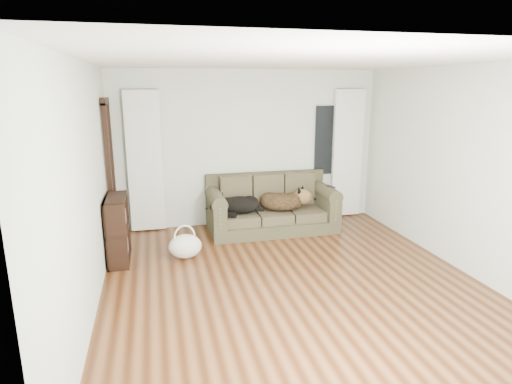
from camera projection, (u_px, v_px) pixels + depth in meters
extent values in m
plane|color=#3B1D0C|center=(293.00, 283.00, 5.20)|extent=(5.00, 5.00, 0.00)
plane|color=white|center=(298.00, 60.00, 4.57)|extent=(5.00, 5.00, 0.00)
cube|color=silver|center=(248.00, 148.00, 7.24)|extent=(4.50, 0.04, 2.60)
cube|color=silver|center=(87.00, 190.00, 4.37)|extent=(0.04, 5.00, 2.60)
cube|color=silver|center=(464.00, 170.00, 5.40)|extent=(0.04, 5.00, 2.60)
cube|color=silver|center=(145.00, 162.00, 6.81)|extent=(0.55, 0.08, 2.25)
cube|color=silver|center=(347.00, 154.00, 7.62)|extent=(0.55, 0.08, 2.25)
cube|color=black|center=(328.00, 140.00, 7.52)|extent=(0.50, 0.03, 1.20)
cube|color=black|center=(111.00, 174.00, 6.38)|extent=(0.07, 0.60, 2.10)
cube|color=#2D281E|center=(272.00, 204.00, 7.02)|extent=(2.06, 0.89, 0.84)
ellipsoid|color=black|center=(238.00, 205.00, 6.82)|extent=(0.72, 0.57, 0.27)
ellipsoid|color=black|center=(283.00, 202.00, 7.00)|extent=(0.85, 0.75, 0.31)
cube|color=black|center=(331.00, 187.00, 6.99)|extent=(0.09, 0.17, 0.02)
ellipsoid|color=beige|center=(185.00, 247.00, 5.94)|extent=(0.46, 0.36, 0.34)
cube|color=black|center=(118.00, 226.00, 5.76)|extent=(0.31, 0.74, 0.90)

